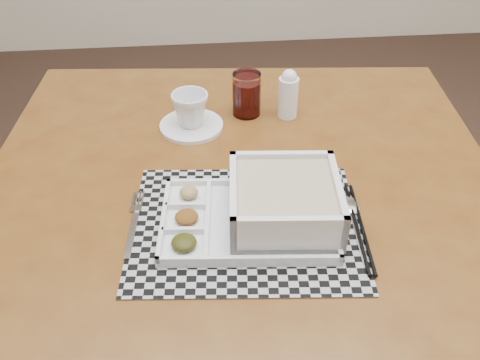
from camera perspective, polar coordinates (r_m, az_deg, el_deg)
name	(u,v)px	position (r m, az deg, el deg)	size (l,w,h in m)	color
dining_table	(242,218)	(1.14, 0.17, -4.02)	(1.16, 1.16, 0.81)	#50280E
placemat	(246,225)	(1.00, 0.60, -4.87)	(0.42, 0.34, 0.00)	#98989F
serving_tray	(275,207)	(0.98, 3.70, -2.88)	(0.34, 0.25, 0.09)	silver
fork	(133,221)	(1.02, -11.32, -4.34)	(0.03, 0.19, 0.00)	silver
spoon	(351,210)	(1.05, 11.80, -3.11)	(0.04, 0.18, 0.01)	silver
chopsticks	(359,227)	(1.01, 12.60, -4.91)	(0.04, 0.24, 0.01)	black
saucer	(191,126)	(1.27, -5.20, 5.77)	(0.15, 0.15, 0.01)	silver
cup	(190,109)	(1.25, -5.32, 7.52)	(0.09, 0.09, 0.08)	silver
juice_glass	(247,96)	(1.30, 0.70, 8.99)	(0.07, 0.07, 0.11)	white
creamer_bottle	(288,94)	(1.29, 5.17, 9.11)	(0.05, 0.05, 0.12)	silver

